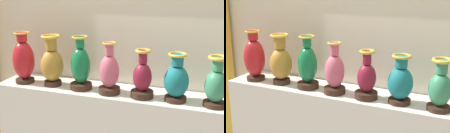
% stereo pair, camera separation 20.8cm
% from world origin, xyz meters
% --- Properties ---
extents(back_wall, '(3.07, 0.14, 3.05)m').
position_xyz_m(back_wall, '(0.01, 0.23, 1.54)').
color(back_wall, beige).
rests_on(back_wall, ground_plane).
extents(vase_crimson, '(0.16, 0.16, 0.39)m').
position_xyz_m(vase_crimson, '(-0.69, -0.05, 1.18)').
color(vase_crimson, '#382319').
rests_on(vase_crimson, display_shelf).
extents(vase_ochre, '(0.17, 0.17, 0.38)m').
position_xyz_m(vase_ochre, '(-0.45, -0.04, 1.17)').
color(vase_ochre, '#382319').
rests_on(vase_ochre, display_shelf).
extents(vase_emerald, '(0.16, 0.16, 0.39)m').
position_xyz_m(vase_emerald, '(-0.22, -0.04, 1.16)').
color(vase_emerald, '#382319').
rests_on(vase_emerald, display_shelf).
extents(vase_rose, '(0.15, 0.15, 0.36)m').
position_xyz_m(vase_rose, '(0.00, -0.06, 1.15)').
color(vase_rose, '#382319').
rests_on(vase_rose, display_shelf).
extents(vase_burgundy, '(0.15, 0.15, 0.33)m').
position_xyz_m(vase_burgundy, '(0.23, -0.05, 1.13)').
color(vase_burgundy, '#382319').
rests_on(vase_burgundy, display_shelf).
extents(vase_teal, '(0.16, 0.16, 0.32)m').
position_xyz_m(vase_teal, '(0.46, -0.05, 1.14)').
color(vase_teal, '#382319').
rests_on(vase_teal, display_shelf).
extents(vase_jade, '(0.14, 0.14, 0.32)m').
position_xyz_m(vase_jade, '(0.70, -0.06, 1.14)').
color(vase_jade, '#382319').
rests_on(vase_jade, display_shelf).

